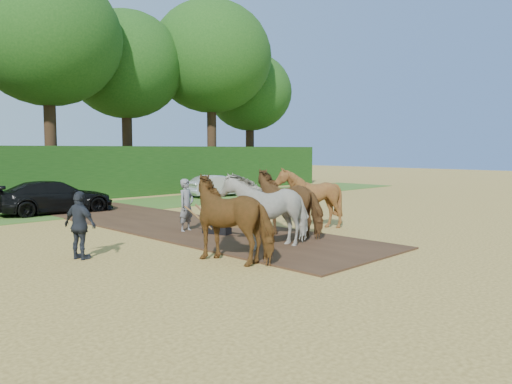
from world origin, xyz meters
TOP-DOWN VIEW (x-y plane):
  - ground at (0.00, 0.00)m, footprint 120.00×120.00m
  - earth_strip at (1.50, 7.00)m, footprint 4.50×17.00m
  - grass_verge at (0.00, 14.00)m, footprint 50.00×5.00m
  - hedgerow at (0.00, 18.50)m, footprint 46.00×1.60m
  - spectator_far at (-3.64, 4.02)m, footprint 0.72×1.11m
  - plough_team at (1.75, 2.17)m, footprint 7.31×6.03m

SIDE VIEW (x-z plane):
  - ground at x=0.00m, z-range 0.00..0.00m
  - grass_verge at x=0.00m, z-range 0.00..0.03m
  - earth_strip at x=1.50m, z-range 0.00..0.05m
  - spectator_far at x=-3.64m, z-range 0.00..1.76m
  - plough_team at x=1.75m, z-range -0.01..2.18m
  - hedgerow at x=0.00m, z-range 0.00..3.00m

